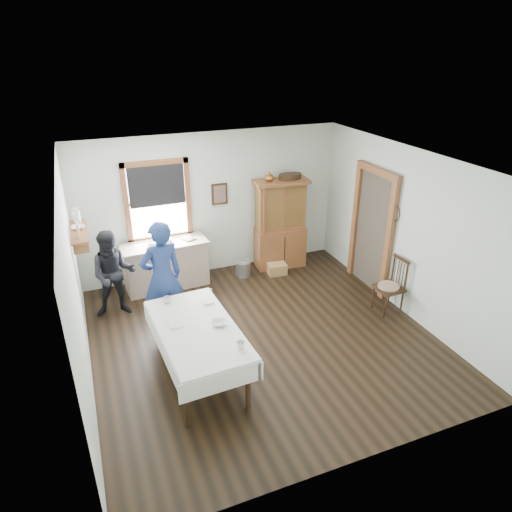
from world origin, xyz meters
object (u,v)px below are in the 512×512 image
at_px(woman_blue, 163,281).
at_px(spindle_chair, 389,286).
at_px(china_hutch, 280,224).
at_px(wicker_basket, 277,269).
at_px(work_counter, 166,265).
at_px(pail, 243,269).
at_px(dining_table, 199,351).
at_px(figure_dark, 114,277).

bearing_deg(woman_blue, spindle_chair, 154.44).
relative_size(china_hutch, wicker_basket, 4.94).
bearing_deg(china_hutch, wicker_basket, -116.54).
xyz_separation_m(work_counter, spindle_chair, (3.25, -2.22, 0.05)).
xyz_separation_m(work_counter, china_hutch, (2.29, 0.04, 0.45)).
relative_size(wicker_basket, woman_blue, 0.21).
relative_size(spindle_chair, pail, 3.32).
bearing_deg(dining_table, work_counter, 87.70).
distance_m(wicker_basket, figure_dark, 3.11).
xyz_separation_m(woman_blue, figure_dark, (-0.66, 0.71, -0.15)).
distance_m(work_counter, pail, 1.48).
relative_size(dining_table, wicker_basket, 5.36).
bearing_deg(woman_blue, china_hutch, -163.68).
bearing_deg(pail, figure_dark, -168.37).
distance_m(dining_table, wicker_basket, 3.21).
bearing_deg(spindle_chair, pail, 127.79).
relative_size(china_hutch, spindle_chair, 1.82).
bearing_deg(china_hutch, spindle_chair, -62.08).
distance_m(dining_table, figure_dark, 2.20).
relative_size(dining_table, woman_blue, 1.15).
xyz_separation_m(dining_table, spindle_chair, (3.35, 0.41, 0.10)).
relative_size(pail, figure_dark, 0.21).
bearing_deg(pail, work_counter, 174.86).
bearing_deg(wicker_basket, pail, 165.03).
relative_size(china_hutch, dining_table, 0.92).
bearing_deg(dining_table, wicker_basket, 46.70).
distance_m(spindle_chair, wicker_basket, 2.27).
relative_size(dining_table, figure_dark, 1.41).
xyz_separation_m(spindle_chair, figure_dark, (-4.20, 1.59, 0.20)).
bearing_deg(work_counter, wicker_basket, -11.18).
bearing_deg(figure_dark, pail, 19.18).
distance_m(work_counter, woman_blue, 1.42).
distance_m(china_hutch, dining_table, 3.62).
xyz_separation_m(wicker_basket, figure_dark, (-3.04, -0.32, 0.58)).
distance_m(china_hutch, pail, 1.14).
relative_size(spindle_chair, figure_dark, 0.71).
bearing_deg(china_hutch, figure_dark, -163.55).
bearing_deg(wicker_basket, spindle_chair, -58.74).
xyz_separation_m(pail, wicker_basket, (0.64, -0.17, -0.04)).
relative_size(dining_table, spindle_chair, 1.98).
bearing_deg(figure_dark, spindle_chair, -13.21).
bearing_deg(dining_table, woman_blue, 98.31).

